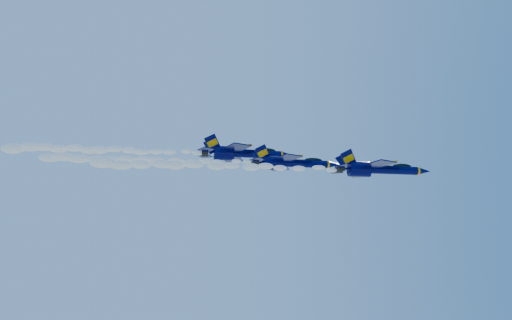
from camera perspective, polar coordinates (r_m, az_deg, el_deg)
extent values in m
cylinder|color=#000136|center=(81.80, 15.40, -1.12)|extent=(8.03, 1.34, 1.34)
ellipsoid|color=#000136|center=(79.68, 11.70, -1.04)|extent=(1.39, 2.41, 5.71)
cone|color=#000136|center=(84.03, 18.63, -1.22)|extent=(2.32, 1.34, 1.34)
cylinder|color=#EE9600|center=(83.55, 17.97, -1.20)|extent=(0.31, 1.39, 1.39)
ellipsoid|color=black|center=(82.57, 16.33, -0.70)|extent=(3.21, 1.04, 0.88)
cube|color=#EE9600|center=(82.51, 16.34, -0.88)|extent=(3.75, 0.89, 0.16)
cube|color=#000136|center=(77.03, 13.73, -0.47)|extent=(4.78, 5.67, 0.16)
cube|color=#000136|center=(83.51, 11.89, -1.57)|extent=(4.78, 5.67, 0.16)
cube|color=#EE9600|center=(77.53, 14.58, -0.43)|extent=(2.15, 4.47, 0.09)
cube|color=#EE9600|center=(83.97, 12.69, -1.54)|extent=(2.15, 4.47, 0.09)
cube|color=#000136|center=(78.47, 10.54, 0.13)|extent=(2.91, 0.92, 3.13)
cube|color=#000136|center=(80.20, 10.11, -0.18)|extent=(2.91, 0.92, 3.13)
cylinder|color=black|center=(78.11, 9.70, -0.91)|extent=(1.07, 0.98, 0.98)
cylinder|color=black|center=(79.19, 9.44, -1.10)|extent=(1.07, 0.98, 0.98)
cube|color=#EE9600|center=(80.90, 13.63, -0.59)|extent=(9.82, 0.31, 0.07)
ellipsoid|color=white|center=(74.94, -4.25, -0.70)|extent=(36.79, 1.62, 1.45)
cylinder|color=#000136|center=(90.79, 5.61, -0.43)|extent=(8.37, 1.40, 1.40)
ellipsoid|color=#000136|center=(89.53, 1.98, -0.33)|extent=(1.45, 2.51, 5.95)
cone|color=#000136|center=(92.25, 8.86, -0.54)|extent=(2.42, 1.40, 1.40)
cylinder|color=#EE9600|center=(91.92, 8.20, -0.52)|extent=(0.33, 1.45, 1.45)
ellipsoid|color=black|center=(91.35, 6.56, -0.03)|extent=(3.35, 1.09, 0.92)
cube|color=#EE9600|center=(91.28, 6.57, -0.21)|extent=(3.91, 0.93, 0.17)
cube|color=#000136|center=(86.33, 3.52, 0.23)|extent=(4.99, 5.91, 0.17)
cube|color=#000136|center=(93.41, 2.56, -0.86)|extent=(4.99, 5.91, 0.17)
cube|color=#EE9600|center=(86.63, 4.36, 0.25)|extent=(2.24, 4.66, 0.09)
cube|color=#EE9600|center=(93.69, 3.34, -0.83)|extent=(2.24, 4.66, 0.09)
cube|color=#000136|center=(88.60, 0.78, 0.77)|extent=(3.03, 0.96, 3.26)
cube|color=#000136|center=(90.46, 0.58, 0.46)|extent=(3.03, 0.96, 3.26)
cylinder|color=black|center=(88.41, -0.03, -0.20)|extent=(1.12, 1.02, 1.02)
cylinder|color=black|center=(89.57, -0.14, -0.37)|extent=(1.12, 1.02, 1.02)
cube|color=#EE9600|center=(90.32, 3.89, 0.08)|extent=(10.23, 0.33, 0.07)
ellipsoid|color=white|center=(88.19, -12.29, 0.02)|extent=(36.79, 1.68, 1.52)
cylinder|color=#000136|center=(99.51, 0.16, 0.67)|extent=(9.60, 1.60, 1.60)
ellipsoid|color=#000136|center=(98.71, -3.70, 0.79)|extent=(1.66, 2.88, 6.83)
cone|color=#000136|center=(100.61, 3.64, 0.54)|extent=(2.77, 1.60, 1.60)
cylinder|color=#EE9600|center=(100.36, 2.92, 0.57)|extent=(0.37, 1.66, 1.66)
ellipsoid|color=black|center=(99.99, 1.18, 1.08)|extent=(3.84, 1.25, 1.06)
cube|color=#EE9600|center=(99.91, 1.18, 0.90)|extent=(4.48, 1.07, 0.19)
cube|color=#000136|center=(94.80, -2.32, 1.41)|extent=(5.72, 6.78, 0.19)
cube|color=#000136|center=(103.02, -2.85, 0.19)|extent=(5.72, 6.78, 0.19)
cube|color=#EE9600|center=(95.00, -1.42, 1.44)|extent=(2.57, 5.34, 0.11)
cube|color=#EE9600|center=(103.20, -2.02, 0.22)|extent=(2.57, 5.34, 0.11)
cube|color=#000136|center=(97.90, -5.00, 1.94)|extent=(3.47, 1.10, 3.74)
cube|color=#000136|center=(100.05, -5.08, 1.60)|extent=(3.47, 1.10, 3.74)
cylinder|color=black|center=(97.79, -5.84, 0.94)|extent=(1.28, 1.17, 1.17)
cylinder|color=black|center=(99.13, -5.89, 0.74)|extent=(1.28, 1.17, 1.17)
cube|color=#EE9600|center=(99.29, -1.67, 1.21)|extent=(11.73, 0.37, 0.09)
ellipsoid|color=white|center=(99.38, -16.83, 1.10)|extent=(36.79, 1.93, 1.74)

